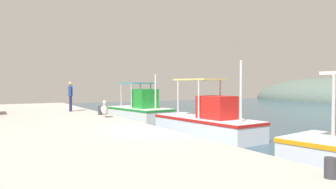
# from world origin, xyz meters

# --- Properties ---
(quay_pier) EXTENTS (36.00, 10.00, 0.80)m
(quay_pier) POSITION_xyz_m (0.00, -5.00, 0.40)
(quay_pier) COLOR #BCB7AD
(quay_pier) RESTS_ON ground
(distant_hill_second) EXTENTS (22.61, 11.71, 6.46)m
(distant_hill_second) POSITION_xyz_m (-19.44, 36.52, 0.00)
(distant_hill_second) COLOR #596B60
(distant_hill_second) RESTS_ON ground
(fishing_boat_nearest) EXTENTS (4.95, 2.87, 2.96)m
(fishing_boat_nearest) POSITION_xyz_m (-8.77, 3.00, 0.69)
(fishing_boat_nearest) COLOR white
(fishing_boat_nearest) RESTS_ON ground
(fishing_boat_second) EXTENTS (5.70, 2.45, 3.33)m
(fishing_boat_second) POSITION_xyz_m (-1.76, 3.12, 0.66)
(fishing_boat_second) COLOR white
(fishing_boat_second) RESTS_ON ground
(pelican) EXTENTS (0.96, 0.53, 0.82)m
(pelican) POSITION_xyz_m (-4.78, -0.67, 1.20)
(pelican) COLOR tan
(pelican) RESTS_ON quay_pier
(fisherman_standing) EXTENTS (0.60, 0.32, 1.71)m
(fisherman_standing) POSITION_xyz_m (-8.98, -1.32, 1.75)
(fisherman_standing) COLOR #1E234C
(fisherman_standing) RESTS_ON quay_pier
(mooring_bollard_nearest) EXTENTS (0.22, 0.22, 0.45)m
(mooring_bollard_nearest) POSITION_xyz_m (-6.13, -0.45, 1.03)
(mooring_bollard_nearest) COLOR #333338
(mooring_bollard_nearest) RESTS_ON quay_pier
(mooring_bollard_second) EXTENTS (0.20, 0.20, 0.35)m
(mooring_bollard_second) POSITION_xyz_m (6.57, -0.45, 0.98)
(mooring_bollard_second) COLOR #333338
(mooring_bollard_second) RESTS_ON quay_pier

